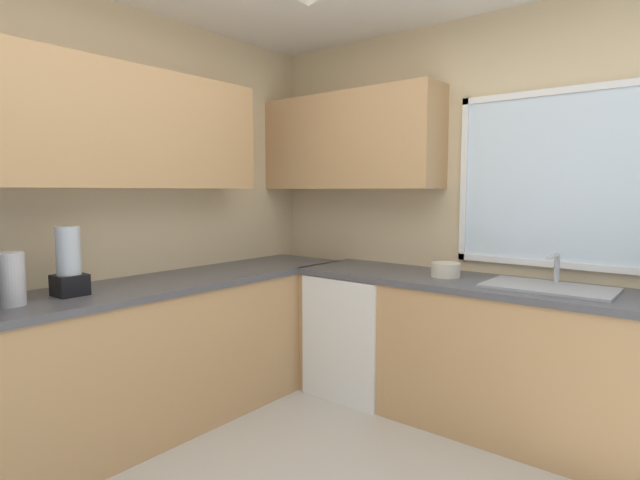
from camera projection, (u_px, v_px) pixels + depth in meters
name	position (u px, v px, depth m)	size (l,w,h in m)	color
room_shell	(260.00, 117.00, 2.68)	(3.64, 3.84, 2.63)	beige
counter_run_left	(112.00, 367.00, 2.82)	(0.65, 3.45, 0.89)	tan
counter_run_back	(504.00, 357.00, 2.99)	(2.73, 0.65, 0.89)	tan
dishwasher	(361.00, 333.00, 3.59)	(0.60, 0.60, 0.85)	white
kettle	(10.00, 279.00, 2.37)	(0.13, 0.13, 0.26)	#B7B7BC
sink_assembly	(549.00, 287.00, 2.80)	(0.67, 0.40, 0.19)	#9EA0A5
bowl	(445.00, 270.00, 3.18)	(0.18, 0.18, 0.09)	beige
blender_appliance	(69.00, 265.00, 2.60)	(0.15, 0.15, 0.36)	black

